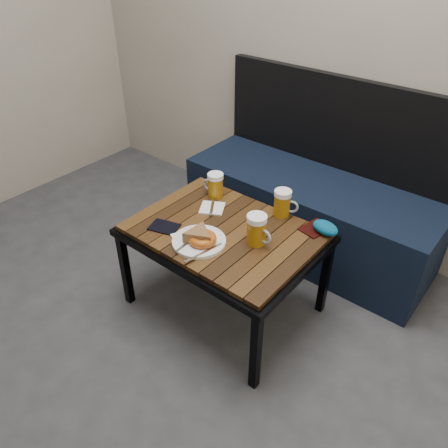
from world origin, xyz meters
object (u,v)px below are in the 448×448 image
Objects in this scene: passport_navy at (164,227)px; beer_mug_left at (215,185)px; cafe_table at (224,237)px; passport_burgundy at (315,228)px; bench at (311,206)px; plate_bagel at (202,241)px; plate_pie at (199,238)px; knit_pouch at (325,228)px; beer_mug_right at (257,230)px; beer_mug_centre at (283,203)px.

beer_mug_left is at bearing 162.72° from passport_navy.
passport_navy is (-0.21, -0.16, 0.05)m from cafe_table.
bench is at bearing 130.72° from passport_burgundy.
plate_bagel is (0.00, -0.15, 0.06)m from cafe_table.
plate_pie is 0.20m from passport_navy.
passport_burgundy reaches higher than cafe_table.
bench reaches higher than knit_pouch.
beer_mug_right is 0.25m from plate_pie.
bench is 0.75m from beer_mug_right.
bench reaches higher than beer_mug_centre.
bench is 0.52m from beer_mug_centre.
beer_mug_right is at bearing 42.78° from plate_bagel.
passport_navy is (-0.28, -0.86, 0.20)m from bench.
passport_navy is 0.71m from knit_pouch.
bench is at bearing 84.31° from plate_pie.
plate_pie is at bearing 116.92° from beer_mug_left.
beer_mug_centre is 0.96× the size of passport_burgundy.
beer_mug_right reaches higher than cafe_table.
knit_pouch reaches higher than plate_bagel.
plate_bagel is 0.22m from passport_navy.
knit_pouch reaches higher than cafe_table.
knit_pouch is (0.22, -0.00, -0.04)m from beer_mug_centre.
plate_bagel is 0.51m from passport_burgundy.
beer_mug_left is 0.91× the size of beer_mug_right.
cafe_table is at bearing 82.57° from plate_pie.
beer_mug_right is at bearing 151.58° from beer_mug_left.
plate_bagel is (-0.13, -0.41, -0.04)m from beer_mug_centre.
bench reaches higher than cafe_table.
knit_pouch is at bearing 11.13° from passport_burgundy.
bench is 11.20× the size of beer_mug_left.
cafe_table is at bearing 134.97° from beer_mug_left.
beer_mug_centre is at bearing -169.18° from passport_burgundy.
bench is 0.63m from beer_mug_left.
plate_pie is at bearing 179.32° from plate_bagel.
beer_mug_right is at bearing 39.57° from plate_pie.
beer_mug_centre reaches higher than passport_navy.
bench is at bearing 84.67° from cafe_table.
beer_mug_left is (-0.28, -0.51, 0.26)m from bench.
beer_mug_right reaches higher than knit_pouch.
beer_mug_centre is 0.23m from knit_pouch.
beer_mug_left reaches higher than passport_navy.
beer_mug_centre is 0.56× the size of plate_pie.
beer_mug_left reaches higher than plate_bagel.
plate_bagel is at bearing 76.95° from passport_navy.
bench is 10.93× the size of beer_mug_centre.
passport_navy is at bearing -175.62° from plate_pie.
passport_burgundy is at bearing 52.31° from plate_bagel.
plate_pie is 1.72× the size of passport_burgundy.
beer_mug_centre is (0.35, 0.07, 0.00)m from beer_mug_left.
beer_mug_centre reaches higher than cafe_table.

